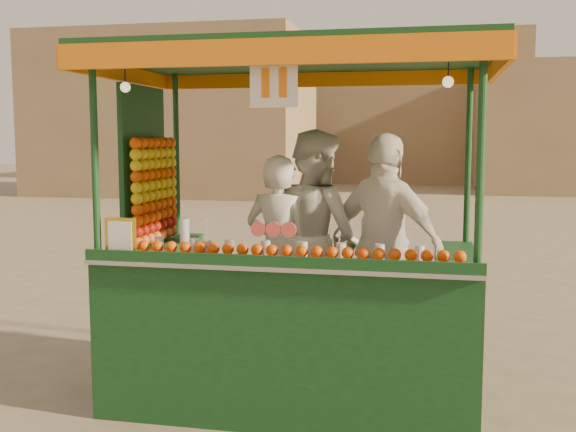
% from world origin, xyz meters
% --- Properties ---
extents(ground, '(90.00, 90.00, 0.00)m').
position_xyz_m(ground, '(0.00, 0.00, 0.00)').
color(ground, '#685D4A').
rests_on(ground, ground).
extents(building_left, '(10.00, 6.00, 6.00)m').
position_xyz_m(building_left, '(-9.00, 20.00, 3.00)').
color(building_left, '#8E7850').
rests_on(building_left, ground).
extents(building_center, '(14.00, 7.00, 7.00)m').
position_xyz_m(building_center, '(-2.00, 30.00, 3.50)').
color(building_center, '#8E7850').
rests_on(building_center, ground).
extents(juice_cart, '(3.10, 2.01, 2.81)m').
position_xyz_m(juice_cart, '(-0.34, 0.01, 0.91)').
color(juice_cart, '#0E3615').
rests_on(juice_cart, ground).
extents(vendor_left, '(0.66, 0.49, 1.65)m').
position_xyz_m(vendor_left, '(-0.48, 0.36, 1.15)').
color(vendor_left, silver).
rests_on(vendor_left, ground).
extents(vendor_middle, '(1.13, 1.15, 1.87)m').
position_xyz_m(vendor_middle, '(-0.20, 0.56, 1.26)').
color(vendor_middle, silver).
rests_on(vendor_middle, ground).
extents(vendor_right, '(1.15, 0.94, 1.83)m').
position_xyz_m(vendor_right, '(0.43, 0.33, 1.24)').
color(vendor_right, white).
rests_on(vendor_right, ground).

